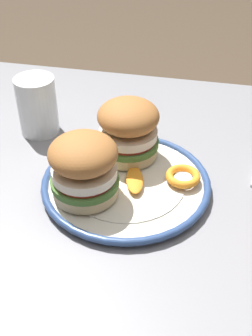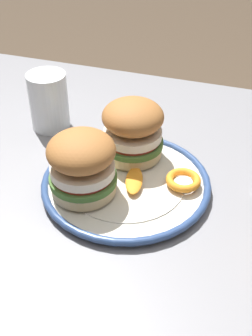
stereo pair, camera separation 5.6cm
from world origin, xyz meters
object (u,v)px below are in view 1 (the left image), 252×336
at_px(dinner_plate, 126,183).
at_px(sandwich_half_right, 128,128).
at_px(drinking_glass, 38,109).
at_px(dining_table, 126,247).
at_px(sandwich_half_left, 84,166).

height_order(dinner_plate, sandwich_half_right, sandwich_half_right).
height_order(dinner_plate, drinking_glass, drinking_glass).
relative_size(sandwich_half_right, drinking_glass, 1.05).
distance_m(dinner_plate, drinking_glass, 0.24).
bearing_deg(dining_table, sandwich_half_left, -170.00).
bearing_deg(dinner_plate, dining_table, -77.96).
height_order(dining_table, sandwich_half_left, sandwich_half_left).
relative_size(dining_table, sandwich_half_right, 10.01).
bearing_deg(sandwich_half_left, dinner_plate, 40.29).
height_order(dining_table, drinking_glass, drinking_glass).
distance_m(sandwich_half_right, drinking_glass, 0.20).
distance_m(dinner_plate, sandwich_half_right, 0.09).
relative_size(dining_table, sandwich_half_left, 8.86).
xyz_separation_m(dinner_plate, sandwich_half_right, (-0.01, 0.07, 0.06)).
bearing_deg(drinking_glass, dining_table, -39.02).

